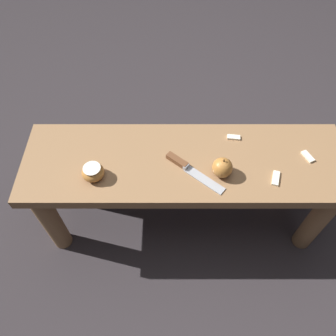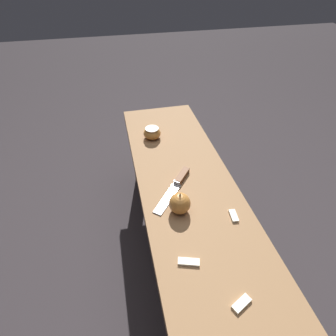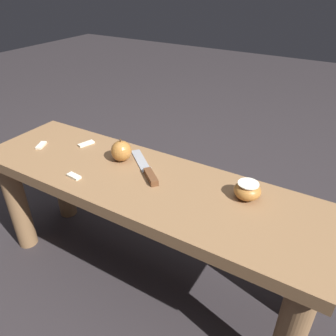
{
  "view_description": "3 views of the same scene",
  "coord_description": "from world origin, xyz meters",
  "views": [
    {
      "loc": [
        -0.06,
        -0.72,
        1.4
      ],
      "look_at": [
        -0.07,
        -0.06,
        0.48
      ],
      "focal_mm": 35.0,
      "sensor_mm": 36.0,
      "label": 1
    },
    {
      "loc": [
        0.67,
        -0.22,
        1.13
      ],
      "look_at": [
        -0.07,
        -0.06,
        0.48
      ],
      "focal_mm": 28.0,
      "sensor_mm": 36.0,
      "label": 2
    },
    {
      "loc": [
        -0.52,
        0.71,
        1.03
      ],
      "look_at": [
        -0.07,
        -0.06,
        0.48
      ],
      "focal_mm": 35.0,
      "sensor_mm": 36.0,
      "label": 3
    }
  ],
  "objects": [
    {
      "name": "ground_plane",
      "position": [
        0.0,
        0.0,
        0.0
      ],
      "size": [
        8.0,
        8.0,
        0.0
      ],
      "primitive_type": "plane",
      "color": "#2D282B"
    },
    {
      "name": "apple_slice_near_bowl",
      "position": [
        0.19,
        0.11,
        0.46
      ],
      "size": [
        0.05,
        0.03,
        0.01
      ],
      "color": "white",
      "rests_on": "wooden_bench"
    },
    {
      "name": "knife",
      "position": [
        -0.0,
        -0.04,
        0.46
      ],
      "size": [
        0.21,
        0.18,
        0.02
      ],
      "rotation": [
        0.0,
        0.0,
        -0.69
      ],
      "color": "#9EA0A5",
      "rests_on": "wooden_bench"
    },
    {
      "name": "apple_cut",
      "position": [
        -0.32,
        -0.07,
        0.48
      ],
      "size": [
        0.08,
        0.08,
        0.05
      ],
      "color": "#B27233",
      "rests_on": "wooden_bench"
    },
    {
      "name": "apple_whole",
      "position": [
        0.12,
        -0.06,
        0.49
      ],
      "size": [
        0.07,
        0.07,
        0.08
      ],
      "color": "#B27233",
      "rests_on": "wooden_bench"
    },
    {
      "name": "apple_slice_center",
      "position": [
        0.31,
        -0.08,
        0.46
      ],
      "size": [
        0.04,
        0.06,
        0.01
      ],
      "color": "white",
      "rests_on": "wooden_bench"
    },
    {
      "name": "wooden_bench",
      "position": [
        0.0,
        0.0,
        0.35
      ],
      "size": [
        1.2,
        0.36,
        0.45
      ],
      "color": "olive",
      "rests_on": "ground_plane"
    },
    {
      "name": "apple_slice_near_knife",
      "position": [
        0.45,
        0.01,
        0.46
      ],
      "size": [
        0.04,
        0.06,
        0.01
      ],
      "color": "white",
      "rests_on": "wooden_bench"
    }
  ]
}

